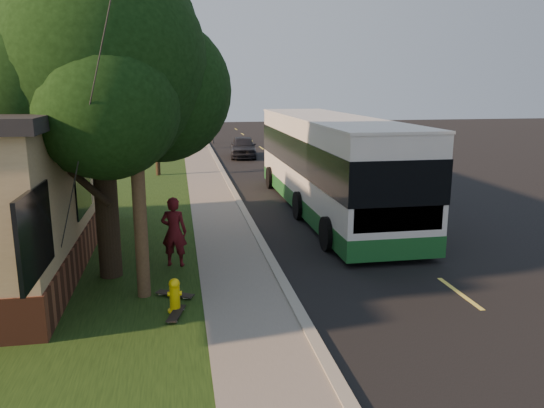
{
  "coord_description": "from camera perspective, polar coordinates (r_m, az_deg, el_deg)",
  "views": [
    {
      "loc": [
        -2.41,
        -10.76,
        4.81
      ],
      "look_at": [
        0.16,
        3.68,
        1.5
      ],
      "focal_mm": 35.0,
      "sensor_mm": 36.0,
      "label": 1
    }
  ],
  "objects": [
    {
      "name": "traffic_signal",
      "position": [
        44.89,
        -6.48,
        10.52
      ],
      "size": [
        0.18,
        0.22,
        5.5
      ],
      "color": "#2D2D30",
      "rests_on": "ground"
    },
    {
      "name": "skateboard_main",
      "position": [
        11.49,
        -10.27,
        -11.53
      ],
      "size": [
        0.43,
        0.89,
        0.08
      ],
      "color": "black",
      "rests_on": "grass_verge"
    },
    {
      "name": "bare_tree_far",
      "position": [
        40.86,
        -11.02,
        8.54
      ],
      "size": [
        1.38,
        1.21,
        4.03
      ],
      "color": "black",
      "rests_on": "grass_verge"
    },
    {
      "name": "skateboard_spare",
      "position": [
        12.47,
        -10.4,
        -9.52
      ],
      "size": [
        0.9,
        0.65,
        0.09
      ],
      "color": "black",
      "rests_on": "grass_verge"
    },
    {
      "name": "grass_verge",
      "position": [
        21.41,
        -15.43,
        -0.65
      ],
      "size": [
        5.0,
        80.0,
        0.07
      ],
      "primitive_type": "cube",
      "color": "black",
      "rests_on": "ground"
    },
    {
      "name": "ground",
      "position": [
        12.03,
        2.36,
        -10.86
      ],
      "size": [
        120.0,
        120.0,
        0.0
      ],
      "primitive_type": "plane",
      "color": "black",
      "rests_on": "ground"
    },
    {
      "name": "skateboarder",
      "position": [
        14.27,
        -10.5,
        -2.95
      ],
      "size": [
        0.77,
        0.6,
        1.88
      ],
      "primitive_type": "imported",
      "rotation": [
        0.0,
        0.0,
        2.9
      ],
      "color": "#4F0F15",
      "rests_on": "grass_verge"
    },
    {
      "name": "leafy_tree",
      "position": [
        13.53,
        -18.09,
        13.62
      ],
      "size": [
        6.3,
        6.0,
        7.8
      ],
      "color": "black",
      "rests_on": "grass_verge"
    },
    {
      "name": "utility_pole",
      "position": [
        11.79,
        -14.74,
        11.44
      ],
      "size": [
        2.86,
        3.21,
        9.07
      ],
      "color": "#473321",
      "rests_on": "ground"
    },
    {
      "name": "road",
      "position": [
        22.26,
        6.9,
        0.15
      ],
      "size": [
        8.0,
        80.0,
        0.01
      ],
      "primitive_type": "cube",
      "color": "black",
      "rests_on": "ground"
    },
    {
      "name": "curb",
      "position": [
        21.44,
        -3.39,
        -0.12
      ],
      "size": [
        0.25,
        80.0,
        0.12
      ],
      "primitive_type": "cube",
      "color": "gray",
      "rests_on": "ground"
    },
    {
      "name": "fire_hydrant",
      "position": [
        11.62,
        -10.42,
        -9.63
      ],
      "size": [
        0.32,
        0.32,
        0.74
      ],
      "color": "yellow",
      "rests_on": "grass_verge"
    },
    {
      "name": "bare_tree_near",
      "position": [
        28.91,
        -12.31,
        7.14
      ],
      "size": [
        1.38,
        1.21,
        4.31
      ],
      "color": "black",
      "rests_on": "grass_verge"
    },
    {
      "name": "sidewalk",
      "position": [
        21.35,
        -6.05,
        -0.27
      ],
      "size": [
        2.0,
        80.0,
        0.08
      ],
      "primitive_type": "cube",
      "color": "slate",
      "rests_on": "ground"
    },
    {
      "name": "transit_bus",
      "position": [
        20.44,
        6.13,
        4.56
      ],
      "size": [
        3.11,
        13.46,
        3.64
      ],
      "color": "silver",
      "rests_on": "ground"
    },
    {
      "name": "distant_car",
      "position": [
        36.08,
        -3.12,
        6.17
      ],
      "size": [
        2.11,
        4.35,
        1.43
      ],
      "primitive_type": "imported",
      "rotation": [
        0.0,
        0.0,
        -0.1
      ],
      "color": "black",
      "rests_on": "ground"
    }
  ]
}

